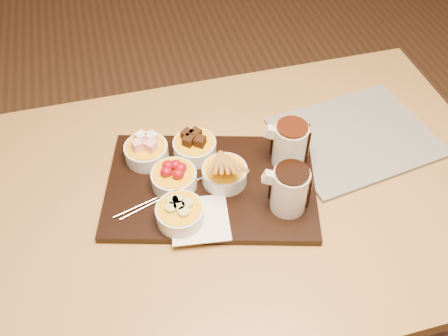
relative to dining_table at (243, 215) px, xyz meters
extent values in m
plane|color=#57341D|center=(0.00, 0.00, -0.65)|extent=(5.00, 5.00, 0.00)
cube|color=#A97C3F|center=(0.00, 0.00, 0.08)|extent=(1.20, 0.80, 0.04)
cylinder|color=#A97C3F|center=(-0.54, 0.34, -0.30)|extent=(0.06, 0.06, 0.71)
cylinder|color=#A97C3F|center=(0.54, 0.34, -0.30)|extent=(0.06, 0.06, 0.71)
cube|color=black|center=(-0.07, 0.02, 0.11)|extent=(0.52, 0.41, 0.02)
cube|color=white|center=(-0.12, -0.07, 0.12)|extent=(0.14, 0.14, 0.00)
cylinder|color=silver|center=(-0.19, 0.13, 0.14)|extent=(0.10, 0.10, 0.04)
cylinder|color=silver|center=(-0.08, 0.12, 0.14)|extent=(0.10, 0.10, 0.04)
cylinder|color=silver|center=(-0.15, 0.04, 0.14)|extent=(0.10, 0.10, 0.04)
cylinder|color=silver|center=(-0.04, 0.02, 0.14)|extent=(0.10, 0.10, 0.04)
cylinder|color=silver|center=(-0.16, -0.06, 0.14)|extent=(0.10, 0.10, 0.04)
cylinder|color=silver|center=(0.07, -0.08, 0.17)|extent=(0.09, 0.09, 0.10)
cylinder|color=silver|center=(0.12, 0.04, 0.17)|extent=(0.09, 0.09, 0.10)
cube|color=beige|center=(0.31, 0.08, 0.10)|extent=(0.40, 0.34, 0.01)
camera|label=1|loc=(-0.23, -0.68, 0.96)|focal=40.00mm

